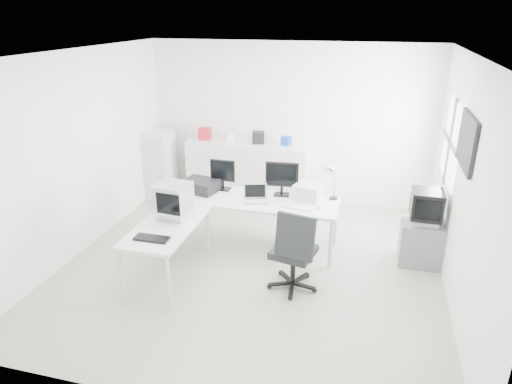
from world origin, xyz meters
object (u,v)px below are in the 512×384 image
(lcd_monitor_small, at_px, (223,174))
(laser_printer, at_px, (309,192))
(laptop, at_px, (256,195))
(main_desk, at_px, (254,223))
(drawer_pedestal, at_px, (302,231))
(office_chair, at_px, (294,248))
(filing_cabinet, at_px, (160,165))
(lcd_monitor_large, at_px, (282,179))
(inkjet_printer, at_px, (201,186))
(crt_monitor, at_px, (173,200))
(tv_cabinet, at_px, (421,243))
(side_desk, at_px, (169,251))
(sideboard, at_px, (248,171))
(crt_tv, at_px, (426,207))

(lcd_monitor_small, bearing_deg, laser_printer, 0.41)
(laptop, bearing_deg, main_desk, 100.16)
(drawer_pedestal, bearing_deg, main_desk, -175.91)
(office_chair, bearing_deg, filing_cabinet, 153.33)
(lcd_monitor_large, bearing_deg, laptop, -135.27)
(main_desk, xyz_separation_m, laptop, (0.05, -0.10, 0.49))
(drawer_pedestal, bearing_deg, laser_printer, 73.61)
(laptop, distance_m, filing_cabinet, 2.70)
(laser_printer, bearing_deg, lcd_monitor_large, -169.58)
(inkjet_printer, relative_size, crt_monitor, 1.01)
(office_chair, bearing_deg, lcd_monitor_small, 150.20)
(laptop, height_order, filing_cabinet, filing_cabinet)
(lcd_monitor_large, bearing_deg, laser_printer, -8.96)
(laser_printer, bearing_deg, tv_cabinet, 10.53)
(laser_printer, relative_size, office_chair, 0.34)
(filing_cabinet, bearing_deg, main_desk, -33.54)
(side_desk, distance_m, lcd_monitor_small, 1.51)
(main_desk, distance_m, inkjet_printer, 0.97)
(main_desk, distance_m, sideboard, 1.81)
(lcd_monitor_small, relative_size, sideboard, 0.22)
(sideboard, relative_size, filing_cabinet, 1.73)
(laser_printer, relative_size, filing_cabinet, 0.30)
(drawer_pedestal, height_order, lcd_monitor_small, lcd_monitor_small)
(main_desk, relative_size, crt_tv, 4.80)
(tv_cabinet, bearing_deg, main_desk, -177.45)
(drawer_pedestal, relative_size, lcd_monitor_small, 1.26)
(main_desk, height_order, office_chair, office_chair)
(tv_cabinet, bearing_deg, lcd_monitor_small, 177.10)
(crt_monitor, distance_m, filing_cabinet, 2.66)
(main_desk, relative_size, drawer_pedestal, 4.00)
(side_desk, bearing_deg, drawer_pedestal, 36.57)
(drawer_pedestal, bearing_deg, sideboard, 127.60)
(lcd_monitor_large, bearing_deg, sideboard, 117.77)
(sideboard, bearing_deg, filing_cabinet, -170.21)
(lcd_monitor_small, relative_size, office_chair, 0.43)
(laptop, relative_size, laser_printer, 0.90)
(crt_monitor, height_order, tv_cabinet, crt_monitor)
(lcd_monitor_small, height_order, laptop, lcd_monitor_small)
(side_desk, relative_size, crt_tv, 2.80)
(inkjet_printer, relative_size, filing_cabinet, 0.39)
(crt_monitor, height_order, sideboard, crt_monitor)
(drawer_pedestal, distance_m, sideboard, 2.11)
(lcd_monitor_small, xyz_separation_m, crt_monitor, (-0.30, -1.10, 0.01))
(laser_printer, relative_size, crt_monitor, 0.78)
(main_desk, height_order, crt_monitor, crt_monitor)
(laser_printer, bearing_deg, main_desk, -148.94)
(laptop, xyz_separation_m, sideboard, (-0.63, 1.81, -0.32))
(crt_tv, height_order, filing_cabinet, filing_cabinet)
(laptop, xyz_separation_m, filing_cabinet, (-2.21, 1.53, -0.23))
(side_desk, relative_size, tv_cabinet, 2.29)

